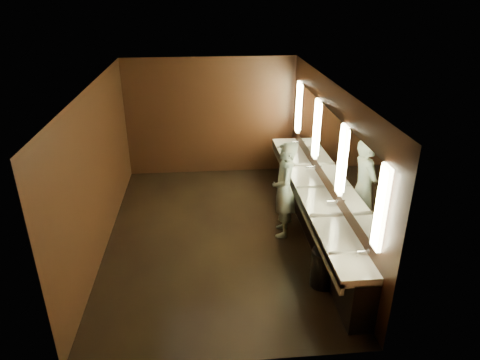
{
  "coord_description": "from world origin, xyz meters",
  "views": [
    {
      "loc": [
        -0.2,
        -6.88,
        4.29
      ],
      "look_at": [
        0.43,
        0.0,
        1.11
      ],
      "focal_mm": 32.0,
      "sensor_mm": 36.0,
      "label": 1
    }
  ],
  "objects": [
    {
      "name": "trash_bin",
      "position": [
        1.58,
        -1.61,
        0.31
      ],
      "size": [
        0.49,
        0.49,
        0.61
      ],
      "primitive_type": "cylinder",
      "rotation": [
        0.0,
        0.0,
        0.3
      ],
      "color": "black",
      "rests_on": "floor"
    },
    {
      "name": "mirror_band",
      "position": [
        1.98,
        -0.0,
        1.75
      ],
      "size": [
        0.06,
        5.03,
        1.15
      ],
      "color": "#FCF8B6",
      "rests_on": "wall_right"
    },
    {
      "name": "wall_front",
      "position": [
        0.0,
        -3.0,
        1.4
      ],
      "size": [
        4.0,
        0.02,
        2.8
      ],
      "primitive_type": "cube",
      "color": "black",
      "rests_on": "floor"
    },
    {
      "name": "wall_back",
      "position": [
        0.0,
        3.0,
        1.4
      ],
      "size": [
        4.0,
        0.02,
        2.8
      ],
      "primitive_type": "cube",
      "color": "black",
      "rests_on": "floor"
    },
    {
      "name": "wall_right",
      "position": [
        2.0,
        0.0,
        1.4
      ],
      "size": [
        0.02,
        6.0,
        2.8
      ],
      "primitive_type": "cube",
      "color": "black",
      "rests_on": "floor"
    },
    {
      "name": "sink_counter",
      "position": [
        1.79,
        0.0,
        0.5
      ],
      "size": [
        0.55,
        5.4,
        1.01
      ],
      "color": "black",
      "rests_on": "floor"
    },
    {
      "name": "person",
      "position": [
        1.23,
        -0.05,
        0.9
      ],
      "size": [
        0.52,
        0.72,
        1.81
      ],
      "primitive_type": "imported",
      "rotation": [
        0.0,
        0.0,
        -1.72
      ],
      "color": "#82B0C2",
      "rests_on": "floor"
    },
    {
      "name": "wall_left",
      "position": [
        -2.0,
        0.0,
        1.4
      ],
      "size": [
        0.02,
        6.0,
        2.8
      ],
      "primitive_type": "cube",
      "color": "black",
      "rests_on": "floor"
    },
    {
      "name": "ceiling",
      "position": [
        0.0,
        0.0,
        2.8
      ],
      "size": [
        4.0,
        6.0,
        0.02
      ],
      "primitive_type": "cube",
      "color": "#2D2D2B",
      "rests_on": "wall_back"
    },
    {
      "name": "floor",
      "position": [
        0.0,
        0.0,
        0.0
      ],
      "size": [
        6.0,
        6.0,
        0.0
      ],
      "primitive_type": "plane",
      "color": "black",
      "rests_on": "ground"
    }
  ]
}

